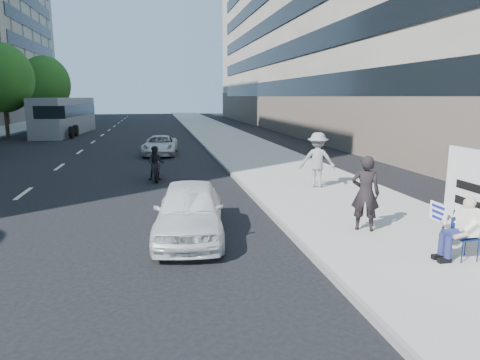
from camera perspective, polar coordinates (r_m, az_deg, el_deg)
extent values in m
plane|color=black|center=(9.07, 0.80, -11.17)|extent=(160.00, 160.00, 0.00)
cube|color=#9F9D95|center=(28.98, 0.39, 4.44)|extent=(5.00, 120.00, 0.15)
cube|color=gray|center=(44.84, 14.56, 19.18)|extent=(14.00, 70.00, 20.00)
cylinder|color=#382616|center=(40.08, -28.68, 6.97)|extent=(0.30, 0.30, 2.97)
ellipsoid|color=#245316|center=(40.06, -29.14, 11.82)|extent=(4.80, 4.80, 5.52)
cylinder|color=#382616|center=(53.60, -24.23, 7.87)|extent=(0.30, 0.30, 2.62)
ellipsoid|color=#245316|center=(53.58, -24.53, 11.57)|extent=(5.40, 5.40, 6.21)
cylinder|color=#12204F|center=(9.72, 27.49, -8.55)|extent=(0.02, 0.02, 0.45)
cylinder|color=#12204F|center=(9.95, 29.13, -8.28)|extent=(0.02, 0.02, 0.45)
cylinder|color=#12204F|center=(9.99, 26.21, -7.93)|extent=(0.02, 0.02, 0.45)
cylinder|color=#12204F|center=(10.20, 27.84, -7.69)|extent=(0.02, 0.02, 0.45)
cube|color=#12204F|center=(9.89, 27.79, -6.79)|extent=(0.40, 0.40, 0.03)
cube|color=#12204F|center=(9.98, 27.21, -5.48)|extent=(0.40, 0.02, 0.40)
cylinder|color=navy|center=(9.66, 27.18, -6.62)|extent=(0.44, 0.17, 0.17)
cylinder|color=navy|center=(9.60, 26.02, -8.07)|extent=(0.14, 0.14, 0.46)
cube|color=black|center=(9.65, 25.59, -9.63)|extent=(0.26, 0.11, 0.10)
cylinder|color=navy|center=(9.81, 26.47, -6.30)|extent=(0.44, 0.17, 0.17)
cylinder|color=navy|center=(9.75, 25.31, -7.72)|extent=(0.14, 0.14, 0.46)
cube|color=black|center=(9.80, 24.89, -9.26)|extent=(0.26, 0.11, 0.10)
cube|color=white|center=(9.81, 28.07, -4.86)|extent=(0.26, 0.42, 0.56)
sphere|color=tan|center=(9.73, 28.26, -2.76)|extent=(0.23, 0.23, 0.23)
ellipsoid|color=gray|center=(9.73, 28.37, -2.58)|extent=(0.22, 0.24, 0.19)
ellipsoid|color=gray|center=(9.69, 27.86, -3.19)|extent=(0.10, 0.14, 0.13)
cylinder|color=white|center=(9.57, 28.39, -5.46)|extent=(0.30, 0.10, 0.25)
cylinder|color=tan|center=(9.49, 27.35, -6.62)|extent=(0.29, 0.09, 0.14)
cylinder|color=white|center=(9.96, 26.83, -4.40)|extent=(0.26, 0.20, 0.32)
cylinder|color=tan|center=(10.01, 25.70, -4.82)|extent=(0.30, 0.21, 0.18)
cube|color=white|center=(10.05, 24.94, -3.92)|extent=(0.03, 0.55, 0.40)
imported|color=gray|center=(15.88, 10.29, 2.65)|extent=(1.48, 1.17, 2.00)
imported|color=black|center=(10.97, 16.38, -1.70)|extent=(0.82, 0.73, 1.88)
cylinder|color=#4C4C4C|center=(10.96, 25.83, -1.53)|extent=(0.06, 0.06, 2.20)
cube|color=black|center=(10.11, 29.13, -1.07)|extent=(0.01, 1.30, 0.18)
cube|color=black|center=(10.18, 28.95, -3.00)|extent=(0.01, 1.30, 0.18)
cube|color=black|center=(10.27, 28.77, -4.90)|extent=(0.01, 1.30, 0.18)
imported|color=white|center=(10.60, -6.75, -4.02)|extent=(2.08, 4.19, 1.37)
imported|color=silver|center=(25.95, -10.61, 4.57)|extent=(2.30, 4.27, 1.14)
cylinder|color=black|center=(17.51, -11.09, 0.64)|extent=(0.17, 0.65, 0.64)
cylinder|color=black|center=(18.89, -11.11, 1.40)|extent=(0.17, 0.65, 0.64)
cube|color=black|center=(18.16, -11.12, 1.75)|extent=(0.33, 1.21, 0.35)
imported|color=black|center=(18.04, -11.14, 2.21)|extent=(0.73, 0.59, 1.42)
cube|color=gray|center=(42.67, -22.26, 7.89)|extent=(3.60, 12.18, 3.30)
cube|color=black|center=(42.91, -23.99, 8.51)|extent=(1.13, 11.46, 1.00)
cube|color=black|center=(42.43, -20.61, 8.73)|extent=(1.13, 11.46, 1.00)
cube|color=black|center=(36.76, -24.09, 8.22)|extent=(2.40, 0.28, 1.00)
cylinder|color=black|center=(38.62, -25.21, 5.69)|extent=(0.34, 1.02, 1.00)
cylinder|color=black|center=(38.10, -21.55, 5.91)|extent=(0.34, 1.02, 1.00)
cylinder|color=black|center=(40.56, -24.54, 5.95)|extent=(0.34, 1.02, 1.00)
cylinder|color=black|center=(40.06, -21.05, 6.16)|extent=(0.34, 1.02, 1.00)
cylinder|color=black|center=(46.41, -22.87, 6.61)|extent=(0.34, 1.02, 1.00)
cylinder|color=black|center=(45.97, -19.80, 6.79)|extent=(0.34, 1.02, 1.00)
cylinder|color=black|center=(47.87, -22.51, 6.75)|extent=(0.34, 1.02, 1.00)
cylinder|color=black|center=(47.45, -19.53, 6.92)|extent=(0.34, 1.02, 1.00)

